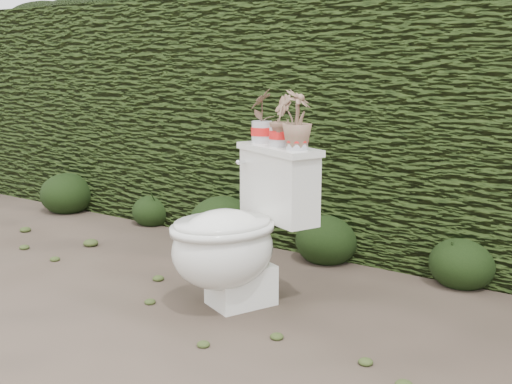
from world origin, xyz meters
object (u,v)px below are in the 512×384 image
Objects in this scene: toilet at (237,236)px; potted_plant_right at (297,122)px; potted_plant_center at (280,122)px; potted_plant_left at (262,117)px.

toilet is 3.04× the size of potted_plant_right.
potted_plant_right is (0.24, 0.16, 0.55)m from toilet.
potted_plant_right is (0.13, -0.06, 0.01)m from potted_plant_center.
potted_plant_left is at bearing 36.18° from potted_plant_center.
toilet is 0.59m from potted_plant_center.
potted_plant_left is at bearing 123.30° from toilet.
potted_plant_right reaches higher than toilet.
potted_plant_right is (0.28, -0.12, 0.00)m from potted_plant_left.
potted_plant_left is at bearing 54.16° from potted_plant_right.
potted_plant_left reaches higher than toilet.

